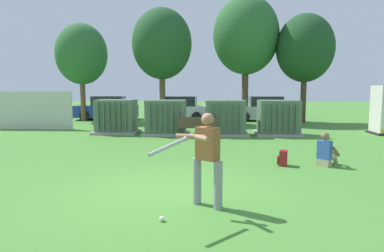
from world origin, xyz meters
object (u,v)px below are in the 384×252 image
transformer_west (116,117)px  seated_spectator (326,152)px  batter (206,155)px  parked_car_left_of_center (179,109)px  park_bench (198,125)px  sports_ball (162,219)px  transformer_east (278,118)px  parked_car_right_of_center (264,109)px  backpack (283,158)px  transformer_mid_west (166,118)px  transformer_mid_east (225,118)px  parked_car_leftmost (107,109)px

transformer_west → seated_spectator: (7.83, -6.58, -0.41)m
batter → parked_car_left_of_center: (-2.08, 16.97, -0.22)m
park_bench → sports_ball: 9.71m
sports_ball → seated_spectator: size_ratio=0.09×
seated_spectator → transformer_east: bearing=91.3°
parked_car_right_of_center → backpack: bearing=-96.2°
transformer_mid_west → backpack: 7.56m
parked_car_left_of_center → park_bench: bearing=-78.8°
batter → backpack: batter is taller
parked_car_right_of_center → transformer_mid_east: bearing=-111.5°
transformer_mid_west → seated_spectator: transformer_mid_west is taller
seated_spectator → parked_car_left_of_center: (-5.43, 13.36, 0.38)m
transformer_west → transformer_mid_west: size_ratio=1.00×
batter → transformer_mid_west: bearing=101.6°
sports_ball → parked_car_left_of_center: parked_car_left_of_center is taller
transformer_east → sports_ball: (-3.91, -10.67, -0.74)m
transformer_west → parked_car_leftmost: (-2.60, 7.04, -0.04)m
transformer_mid_east → backpack: transformer_mid_east is taller
parked_car_right_of_center → parked_car_left_of_center: bearing=-178.8°
transformer_west → batter: 11.13m
sports_ball → parked_car_right_of_center: parked_car_right_of_center is taller
batter → parked_car_left_of_center: batter is taller
parked_car_left_of_center → parked_car_right_of_center: bearing=1.2°
park_bench → sports_ball: bearing=-91.2°
parked_car_right_of_center → sports_ball: bearing=-103.6°
transformer_east → park_bench: (-3.71, -0.98, -0.25)m
transformer_west → seated_spectator: bearing=-40.1°
sports_ball → transformer_east: bearing=69.9°
transformer_mid_east → parked_car_leftmost: 10.79m
sports_ball → seated_spectator: bearing=47.0°
parked_car_leftmost → parked_car_right_of_center: (10.69, -0.15, 0.00)m
park_bench → batter: size_ratio=1.06×
sports_ball → parked_car_left_of_center: 17.76m
transformer_mid_east → transformer_east: same height
transformer_mid_west → parked_car_right_of_center: size_ratio=0.50×
park_bench → parked_car_right_of_center: (4.11, 8.12, 0.22)m
transformer_mid_east → parked_car_leftmost: (-7.82, 7.44, -0.04)m
parked_car_left_of_center → parked_car_right_of_center: 5.69m
transformer_mid_west → park_bench: transformer_mid_west is taller
sports_ball → parked_car_left_of_center: size_ratio=0.02×
transformer_mid_west → park_bench: bearing=-30.0°
parked_car_leftmost → backpack: bearing=-56.1°
transformer_west → transformer_east: bearing=-1.9°
backpack → parked_car_right_of_center: 13.64m
sports_ball → backpack: size_ratio=0.20×
transformer_east → parked_car_leftmost: bearing=144.6°
sports_ball → parked_car_leftmost: 19.07m
park_bench → seated_spectator: 6.60m
park_bench → seated_spectator: (3.84, -5.36, -0.16)m
batter → backpack: size_ratio=3.95×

